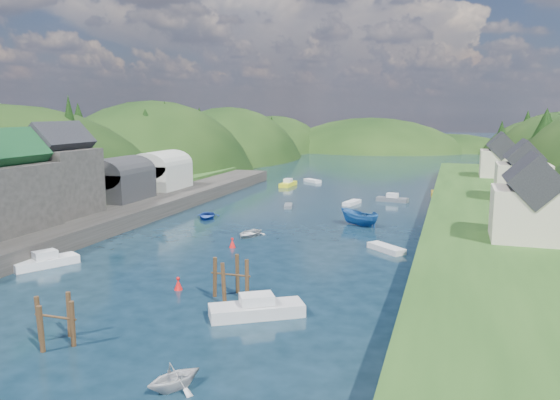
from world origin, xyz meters
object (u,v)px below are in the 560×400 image
(piling_cluster_near, at_px, (56,325))
(piling_cluster_far, at_px, (231,282))
(channel_buoy_near, at_px, (178,284))
(channel_buoy_far, at_px, (232,243))

(piling_cluster_near, relative_size, piling_cluster_far, 0.94)
(piling_cluster_near, xyz_separation_m, channel_buoy_near, (2.22, 11.95, -0.77))
(channel_buoy_near, height_order, channel_buoy_far, same)
(channel_buoy_near, xyz_separation_m, channel_buoy_far, (-1.16, 14.37, 0.00))
(piling_cluster_far, xyz_separation_m, channel_buoy_near, (-5.03, 0.69, -0.89))
(piling_cluster_near, bearing_deg, piling_cluster_far, 57.22)
(piling_cluster_near, distance_m, channel_buoy_far, 26.35)
(channel_buoy_far, bearing_deg, channel_buoy_near, -85.40)
(channel_buoy_near, bearing_deg, channel_buoy_far, 94.60)
(piling_cluster_far, relative_size, channel_buoy_far, 3.53)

